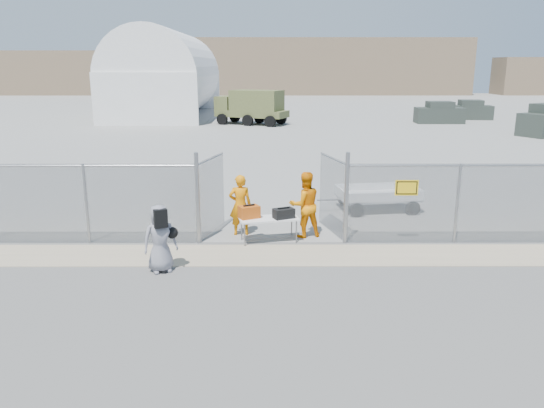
{
  "coord_description": "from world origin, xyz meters",
  "views": [
    {
      "loc": [
        -0.04,
        -11.8,
        4.72
      ],
      "look_at": [
        0.0,
        2.0,
        1.1
      ],
      "focal_mm": 35.0,
      "sensor_mm": 36.0,
      "label": 1
    }
  ],
  "objects_px": {
    "folding_table": "(269,230)",
    "utility_trailer": "(378,198)",
    "visitor": "(160,239)",
    "security_worker_left": "(240,205)",
    "security_worker_right": "(305,205)"
  },
  "relations": [
    {
      "from": "security_worker_left",
      "to": "security_worker_right",
      "type": "bearing_deg",
      "value": 170.13
    },
    {
      "from": "visitor",
      "to": "utility_trailer",
      "type": "relative_size",
      "value": 0.47
    },
    {
      "from": "security_worker_left",
      "to": "visitor",
      "type": "bearing_deg",
      "value": 53.38
    },
    {
      "from": "folding_table",
      "to": "utility_trailer",
      "type": "relative_size",
      "value": 0.47
    },
    {
      "from": "folding_table",
      "to": "visitor",
      "type": "xyz_separation_m",
      "value": [
        -2.53,
        -2.16,
        0.47
      ]
    },
    {
      "from": "folding_table",
      "to": "utility_trailer",
      "type": "height_order",
      "value": "utility_trailer"
    },
    {
      "from": "folding_table",
      "to": "security_worker_right",
      "type": "relative_size",
      "value": 0.86
    },
    {
      "from": "security_worker_left",
      "to": "visitor",
      "type": "relative_size",
      "value": 1.09
    },
    {
      "from": "utility_trailer",
      "to": "security_worker_left",
      "type": "bearing_deg",
      "value": -156.74
    },
    {
      "from": "folding_table",
      "to": "visitor",
      "type": "bearing_deg",
      "value": -151.49
    },
    {
      "from": "folding_table",
      "to": "security_worker_left",
      "type": "height_order",
      "value": "security_worker_left"
    },
    {
      "from": "security_worker_right",
      "to": "visitor",
      "type": "relative_size",
      "value": 1.16
    },
    {
      "from": "folding_table",
      "to": "security_worker_left",
      "type": "relative_size",
      "value": 0.91
    },
    {
      "from": "security_worker_right",
      "to": "visitor",
      "type": "height_order",
      "value": "security_worker_right"
    },
    {
      "from": "security_worker_right",
      "to": "visitor",
      "type": "bearing_deg",
      "value": 20.62
    }
  ]
}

